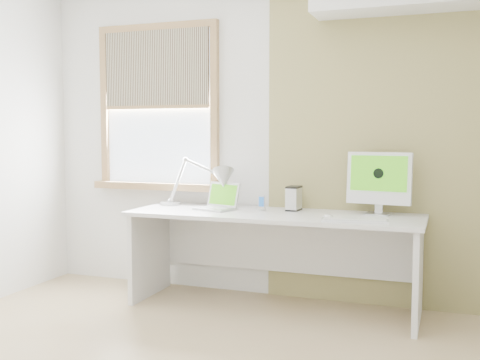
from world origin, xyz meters
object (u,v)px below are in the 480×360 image
at_px(laptop, 219,203).
at_px(desk_lamp, 213,181).
at_px(imac, 379,180).
at_px(desk, 275,237).
at_px(external_drive, 294,198).

bearing_deg(laptop, desk_lamp, 133.68).
bearing_deg(imac, desk, -170.32).
height_order(desk, imac, imac).
height_order(desk, external_drive, external_drive).
height_order(external_drive, imac, imac).
bearing_deg(desk, external_drive, 49.24).
relative_size(desk_lamp, imac, 1.49).
distance_m(desk, laptop, 0.53).
distance_m(desk_lamp, external_drive, 0.67).
distance_m(desk_lamp, laptop, 0.20).
distance_m(laptop, imac, 1.24).
bearing_deg(desk, laptop, -179.58).
bearing_deg(laptop, desk, 0.42).
height_order(desk_lamp, external_drive, desk_lamp).
height_order(desk, laptop, laptop).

